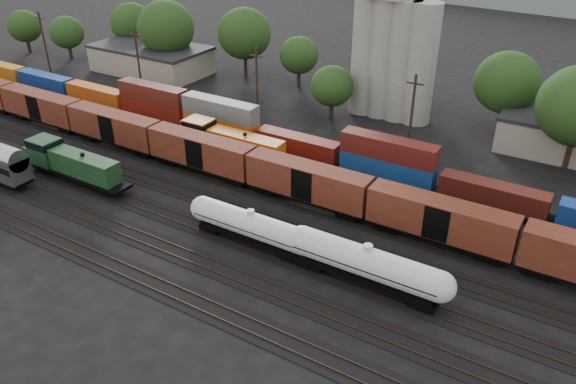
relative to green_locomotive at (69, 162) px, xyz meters
The scene contains 12 objects.
ground 22.65m from the green_locomotive, 12.84° to the left, with size 600.00×600.00×0.00m, color black.
tracks 22.64m from the green_locomotive, 12.84° to the left, with size 180.00×33.20×0.20m.
green_locomotive is the anchor object (origin of this frame).
tank_car_a 27.40m from the green_locomotive, ahead, with size 15.07×2.70×3.95m.
tank_car_b 40.19m from the green_locomotive, ahead, with size 16.48×2.95×4.32m.
orange_locomotive 19.89m from the green_locomotive, 48.95° to the left, with size 18.18×3.03×4.55m.
boxcar_string 16.34m from the green_locomotive, 37.75° to the left, with size 138.20×2.90×4.20m.
container_wall 36.64m from the green_locomotive, 33.09° to the left, with size 174.77×2.60×5.80m.
grain_silo 48.92m from the green_locomotive, 58.39° to the left, with size 13.40×5.00×29.00m.
industrial_sheds 49.36m from the green_locomotive, 54.63° to the left, with size 119.38×17.26×5.10m.
tree_band 50.13m from the green_locomotive, 57.76° to the left, with size 161.87×20.95×13.65m.
utility_poles 34.99m from the green_locomotive, 50.90° to the left, with size 122.20×0.36×12.00m.
Camera 1 is at (33.63, -43.99, 33.25)m, focal length 35.00 mm.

